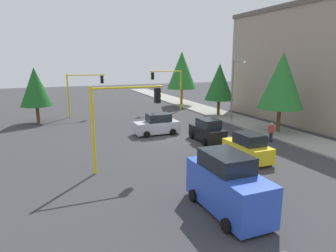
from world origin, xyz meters
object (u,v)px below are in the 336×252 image
(traffic_signal_near_right, at_px, (123,111))
(car_silver, at_px, (157,125))
(pedestrian_crossing, at_px, (271,132))
(street_lamp_curbside, at_px, (235,84))
(tree_opposite_side, at_px, (35,87))
(tree_roadside_far, at_px, (182,70))
(car_black, at_px, (207,131))
(traffic_signal_far_right, at_px, (84,86))
(tree_roadside_near, at_px, (282,81))
(delivery_van_blue, at_px, (227,185))
(car_yellow, at_px, (248,148))
(traffic_signal_far_left, at_px, (169,82))
(tree_roadside_mid, at_px, (219,82))

(traffic_signal_near_right, xyz_separation_m, car_silver, (-8.00, 5.19, -2.95))
(car_silver, xyz_separation_m, pedestrian_crossing, (6.32, 8.08, 0.01))
(street_lamp_curbside, height_order, tree_opposite_side, street_lamp_curbside)
(tree_roadside_far, distance_m, car_black, 21.56)
(traffic_signal_far_right, bearing_deg, traffic_signal_near_right, -0.07)
(street_lamp_curbside, height_order, tree_roadside_near, tree_roadside_near)
(traffic_signal_far_right, distance_m, pedestrian_crossing, 22.79)
(tree_roadside_near, xyz_separation_m, car_silver, (-4.00, -10.96, -4.13))
(tree_roadside_near, distance_m, delivery_van_blue, 17.51)
(street_lamp_curbside, bearing_deg, tree_roadside_near, 13.05)
(tree_roadside_near, height_order, car_silver, tree_roadside_near)
(traffic_signal_far_right, xyz_separation_m, delivery_van_blue, (27.04, 3.07, -2.46))
(car_yellow, relative_size, pedestrian_crossing, 2.23)
(traffic_signal_far_left, height_order, tree_roadside_mid, tree_roadside_mid)
(street_lamp_curbside, bearing_deg, car_silver, -80.54)
(car_black, xyz_separation_m, car_silver, (-3.97, -3.18, 0.00))
(tree_opposite_side, relative_size, car_yellow, 1.62)
(traffic_signal_far_left, relative_size, tree_opposite_side, 0.91)
(traffic_signal_far_right, xyz_separation_m, tree_roadside_near, (16.00, 16.13, 1.28))
(tree_roadside_mid, bearing_deg, pedestrian_crossing, -10.93)
(tree_opposite_side, distance_m, tree_roadside_far, 21.40)
(tree_roadside_near, xyz_separation_m, tree_roadside_far, (-20.00, -1.00, 0.35))
(traffic_signal_far_right, relative_size, pedestrian_crossing, 3.10)
(street_lamp_curbside, distance_m, car_yellow, 13.26)
(street_lamp_curbside, bearing_deg, traffic_signal_near_right, -57.10)
(car_black, distance_m, pedestrian_crossing, 5.43)
(delivery_van_blue, bearing_deg, pedestrian_crossing, 130.60)
(traffic_signal_near_right, relative_size, tree_roadside_mid, 0.83)
(tree_roadside_near, distance_m, car_black, 8.81)
(tree_roadside_near, relative_size, car_yellow, 2.02)
(street_lamp_curbside, distance_m, pedestrian_crossing, 8.78)
(traffic_signal_near_right, bearing_deg, car_silver, 147.01)
(traffic_signal_far_left, distance_m, pedestrian_crossing, 18.67)
(traffic_signal_far_right, height_order, delivery_van_blue, traffic_signal_far_right)
(traffic_signal_far_left, height_order, pedestrian_crossing, traffic_signal_far_left)
(tree_roadside_far, bearing_deg, car_yellow, -14.74)
(traffic_signal_far_right, xyz_separation_m, traffic_signal_near_right, (20.00, -0.02, 0.10))
(tree_opposite_side, bearing_deg, pedestrian_crossing, 48.77)
(tree_roadside_near, relative_size, car_black, 2.03)
(street_lamp_curbside, relative_size, pedestrian_crossing, 4.12)
(tree_roadside_far, xyz_separation_m, car_yellow, (25.47, -6.70, -4.48))
(car_yellow, distance_m, pedestrian_crossing, 5.76)
(traffic_signal_far_right, relative_size, delivery_van_blue, 1.10)
(tree_roadside_mid, bearing_deg, traffic_signal_far_left, -144.24)
(car_black, distance_m, car_silver, 5.09)
(traffic_signal_far_left, height_order, car_black, traffic_signal_far_left)
(tree_roadside_near, relative_size, pedestrian_crossing, 4.51)
(delivery_van_blue, height_order, pedestrian_crossing, delivery_van_blue)
(tree_opposite_side, bearing_deg, tree_roadside_mid, 79.22)
(traffic_signal_far_left, xyz_separation_m, tree_roadside_mid, (6.00, 4.32, 0.31))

